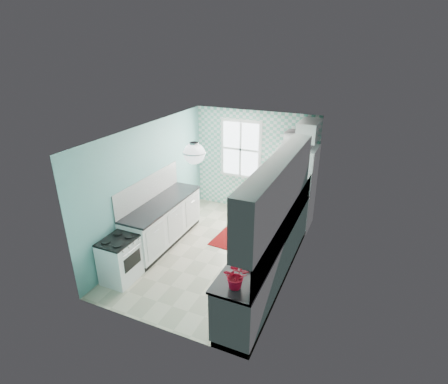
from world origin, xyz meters
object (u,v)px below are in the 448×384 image
at_px(fridge, 295,187).
at_px(sink, 283,213).
at_px(ceiling_light, 194,153).
at_px(stove, 121,259).
at_px(fruit_bowl, 250,263).
at_px(microwave, 299,139).
at_px(potted_plant, 236,276).

relative_size(fridge, sink, 3.53).
xyz_separation_m(ceiling_light, fridge, (1.11, 2.60, -1.38)).
bearing_deg(stove, sink, 40.37).
xyz_separation_m(ceiling_light, stove, (-1.20, -0.65, -1.90)).
height_order(ceiling_light, stove, ceiling_light).
relative_size(fruit_bowl, microwave, 0.48).
height_order(fridge, fruit_bowl, fridge).
relative_size(stove, fruit_bowl, 2.84).
xyz_separation_m(sink, potted_plant, (-0.00, -2.38, 0.19)).
xyz_separation_m(fruit_bowl, potted_plant, (0.00, -0.54, 0.15)).
bearing_deg(microwave, sink, 97.32).
bearing_deg(potted_plant, ceiling_light, 136.18).
distance_m(fridge, sink, 1.38).
distance_m(fridge, fruit_bowl, 3.22).
height_order(ceiling_light, potted_plant, ceiling_light).
height_order(sink, potted_plant, sink).
bearing_deg(ceiling_light, stove, -151.47).
distance_m(ceiling_light, potted_plant, 2.05).
distance_m(ceiling_light, fridge, 3.15).
bearing_deg(sink, fruit_bowl, -88.29).
distance_m(ceiling_light, microwave, 2.85).
relative_size(sink, potted_plant, 1.45).
relative_size(fridge, microwave, 3.25).
bearing_deg(stove, potted_plant, -9.49).
distance_m(sink, fruit_bowl, 1.84).
distance_m(fruit_bowl, microwave, 3.39).
relative_size(stove, microwave, 1.38).
distance_m(stove, fruit_bowl, 2.46).
height_order(stove, potted_plant, potted_plant).
relative_size(ceiling_light, microwave, 0.60).
relative_size(ceiling_light, fruit_bowl, 1.25).
bearing_deg(microwave, fridge, 56.78).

